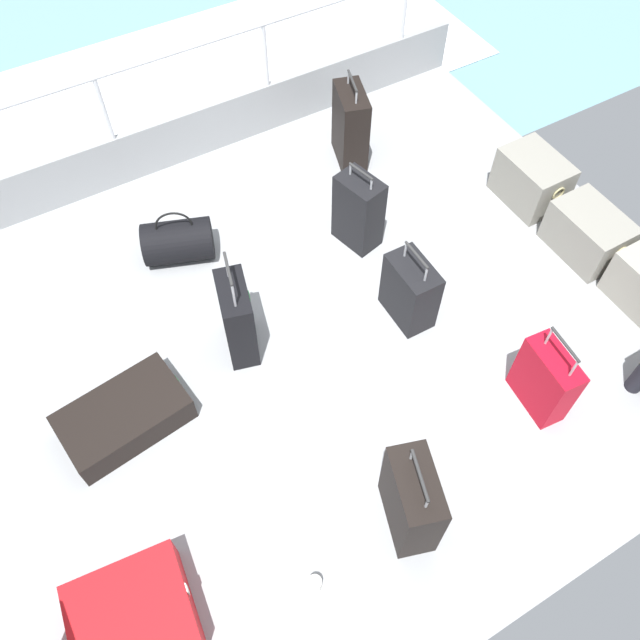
# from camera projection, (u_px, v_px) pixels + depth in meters

# --- Properties ---
(ground_plane) EXTENTS (4.40, 5.20, 0.06)m
(ground_plane) POSITION_uv_depth(u_px,v_px,m) (325.00, 331.00, 4.71)
(ground_plane) COLOR #939699
(gunwale_port) EXTENTS (0.06, 5.20, 0.45)m
(gunwale_port) POSITION_uv_depth(u_px,v_px,m) (198.00, 132.00, 5.57)
(gunwale_port) COLOR #939699
(gunwale_port) RESTS_ON ground_plane
(railing_port) EXTENTS (0.04, 4.20, 1.02)m
(railing_port) POSITION_uv_depth(u_px,v_px,m) (187.00, 75.00, 5.11)
(railing_port) COLOR silver
(railing_port) RESTS_ON ground_plane
(sea_wake) EXTENTS (12.00, 12.00, 0.01)m
(sea_wake) POSITION_uv_depth(u_px,v_px,m) (150.00, 97.00, 6.73)
(sea_wake) COLOR #6B99A8
(sea_wake) RESTS_ON ground_plane
(cargo_crate_0) EXTENTS (0.58, 0.39, 0.41)m
(cargo_crate_0) POSITION_uv_depth(u_px,v_px,m) (532.00, 179.00, 5.27)
(cargo_crate_0) COLOR gray
(cargo_crate_0) RESTS_ON ground_plane
(cargo_crate_1) EXTENTS (0.62, 0.39, 0.38)m
(cargo_crate_1) POSITION_uv_depth(u_px,v_px,m) (588.00, 233.00, 4.96)
(cargo_crate_1) COLOR gray
(cargo_crate_1) RESTS_ON ground_plane
(suitcase_0) EXTENTS (0.44, 0.29, 0.86)m
(suitcase_0) POSITION_uv_depth(u_px,v_px,m) (237.00, 319.00, 4.35)
(suitcase_0) COLOR black
(suitcase_0) RESTS_ON ground_plane
(suitcase_1) EXTENTS (0.50, 0.36, 0.69)m
(suitcase_1) POSITION_uv_depth(u_px,v_px,m) (412.00, 501.00, 3.67)
(suitcase_1) COLOR black
(suitcase_1) RESTS_ON ground_plane
(suitcase_2) EXTENTS (0.43, 0.22, 0.70)m
(suitcase_2) POSITION_uv_depth(u_px,v_px,m) (545.00, 380.00, 4.14)
(suitcase_2) COLOR #B70C1E
(suitcase_2) RESTS_ON ground_plane
(suitcase_3) EXTENTS (0.39, 0.30, 0.72)m
(suitcase_3) POSITION_uv_depth(u_px,v_px,m) (358.00, 211.00, 4.93)
(suitcase_3) COLOR black
(suitcase_3) RESTS_ON ground_plane
(suitcase_4) EXTENTS (0.48, 0.34, 0.78)m
(suitcase_4) POSITION_uv_depth(u_px,v_px,m) (350.00, 127.00, 5.45)
(suitcase_4) COLOR black
(suitcase_4) RESTS_ON ground_plane
(suitcase_5) EXTENTS (0.62, 0.68, 0.27)m
(suitcase_5) POSITION_uv_depth(u_px,v_px,m) (133.00, 618.00, 3.47)
(suitcase_5) COLOR red
(suitcase_5) RESTS_ON ground_plane
(suitcase_6) EXTENTS (0.57, 0.84, 0.21)m
(suitcase_6) POSITION_uv_depth(u_px,v_px,m) (124.00, 417.00, 4.17)
(suitcase_6) COLOR black
(suitcase_6) RESTS_ON ground_plane
(suitcase_7) EXTENTS (0.41, 0.25, 0.66)m
(suitcase_7) POSITION_uv_depth(u_px,v_px,m) (410.00, 291.00, 4.55)
(suitcase_7) COLOR black
(suitcase_7) RESTS_ON ground_plane
(duffel_bag) EXTENTS (0.49, 0.60, 0.47)m
(duffel_bag) POSITION_uv_depth(u_px,v_px,m) (178.00, 241.00, 4.94)
(duffel_bag) COLOR black
(duffel_bag) RESTS_ON ground_plane
(paper_cup) EXTENTS (0.08, 0.08, 0.10)m
(paper_cup) POSITION_uv_depth(u_px,v_px,m) (315.00, 584.00, 3.65)
(paper_cup) COLOR white
(paper_cup) RESTS_ON ground_plane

